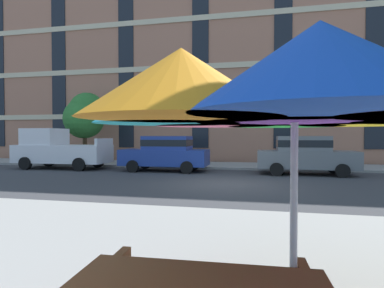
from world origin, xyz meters
The scene contains 8 objects.
ground_plane centered at (0.00, 0.00, 0.00)m, with size 120.00×120.00×0.00m, color #38383A.
sidewalk_far centered at (0.00, 6.80, 0.06)m, with size 56.00×3.60×0.12m, color gray.
apartment_building centered at (0.00, 14.99, 8.00)m, with size 42.22×12.08×16.00m.
pickup_white centered at (-9.56, 3.70, 1.03)m, with size 5.10×2.12×2.20m.
sedan_blue centered at (-3.45, 3.70, 0.95)m, with size 4.40×1.98×1.78m.
sedan_gray centered at (3.28, 3.70, 0.95)m, with size 4.40×1.98×1.78m.
street_tree_left centered at (-9.76, 6.75, 3.03)m, with size 2.62×2.74×4.60m.
patio_umbrella centered at (1.47, -9.00, 2.11)m, with size 3.37×3.37×2.40m.
Camera 1 is at (1.20, -11.62, 1.78)m, focal length 29.43 mm.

